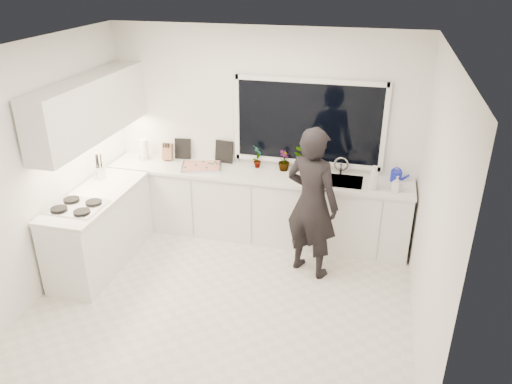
# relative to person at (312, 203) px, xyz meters

# --- Properties ---
(floor) EXTENTS (4.00, 3.50, 0.02)m
(floor) POSITION_rel_person_xyz_m (-0.81, -0.78, -0.91)
(floor) COLOR beige
(floor) RESTS_ON ground
(wall_back) EXTENTS (4.00, 0.02, 2.70)m
(wall_back) POSITION_rel_person_xyz_m (-0.81, 0.98, 0.45)
(wall_back) COLOR white
(wall_back) RESTS_ON ground
(wall_left) EXTENTS (0.02, 3.50, 2.70)m
(wall_left) POSITION_rel_person_xyz_m (-2.82, -0.78, 0.45)
(wall_left) COLOR white
(wall_left) RESTS_ON ground
(wall_right) EXTENTS (0.02, 3.50, 2.70)m
(wall_right) POSITION_rel_person_xyz_m (1.20, -0.78, 0.45)
(wall_right) COLOR white
(wall_right) RESTS_ON ground
(ceiling) EXTENTS (4.00, 3.50, 0.02)m
(ceiling) POSITION_rel_person_xyz_m (-0.81, -0.78, 1.81)
(ceiling) COLOR white
(ceiling) RESTS_ON wall_back
(window) EXTENTS (1.80, 0.02, 1.00)m
(window) POSITION_rel_person_xyz_m (-0.21, 0.95, 0.65)
(window) COLOR black
(window) RESTS_ON wall_back
(base_cabinets_back) EXTENTS (3.92, 0.58, 0.88)m
(base_cabinets_back) POSITION_rel_person_xyz_m (-0.81, 0.67, -0.46)
(base_cabinets_back) COLOR white
(base_cabinets_back) RESTS_ON floor
(base_cabinets_left) EXTENTS (0.58, 1.60, 0.88)m
(base_cabinets_left) POSITION_rel_person_xyz_m (-2.48, -0.43, -0.46)
(base_cabinets_left) COLOR white
(base_cabinets_left) RESTS_ON floor
(countertop_back) EXTENTS (3.94, 0.62, 0.04)m
(countertop_back) POSITION_rel_person_xyz_m (-0.81, 0.66, -0.00)
(countertop_back) COLOR silver
(countertop_back) RESTS_ON base_cabinets_back
(countertop_left) EXTENTS (0.62, 1.60, 0.04)m
(countertop_left) POSITION_rel_person_xyz_m (-2.48, -0.43, -0.00)
(countertop_left) COLOR silver
(countertop_left) RESTS_ON base_cabinets_left
(upper_cabinets) EXTENTS (0.34, 2.10, 0.70)m
(upper_cabinets) POSITION_rel_person_xyz_m (-2.60, -0.08, 0.95)
(upper_cabinets) COLOR white
(upper_cabinets) RESTS_ON wall_left
(sink) EXTENTS (0.58, 0.42, 0.14)m
(sink) POSITION_rel_person_xyz_m (0.24, 0.67, -0.03)
(sink) COLOR silver
(sink) RESTS_ON countertop_back
(faucet) EXTENTS (0.03, 0.03, 0.22)m
(faucet) POSITION_rel_person_xyz_m (0.24, 0.87, 0.13)
(faucet) COLOR silver
(faucet) RESTS_ON countertop_back
(stovetop) EXTENTS (0.56, 0.48, 0.03)m
(stovetop) POSITION_rel_person_xyz_m (-2.50, -0.78, 0.03)
(stovetop) COLOR black
(stovetop) RESTS_ON countertop_left
(person) EXTENTS (0.78, 0.66, 1.81)m
(person) POSITION_rel_person_xyz_m (0.00, 0.00, 0.00)
(person) COLOR black
(person) RESTS_ON floor
(pizza_tray) EXTENTS (0.60, 0.50, 0.03)m
(pizza_tray) POSITION_rel_person_xyz_m (-1.55, 0.64, 0.03)
(pizza_tray) COLOR #B5B6BA
(pizza_tray) RESTS_ON countertop_back
(pizza) EXTENTS (0.54, 0.45, 0.01)m
(pizza) POSITION_rel_person_xyz_m (-1.55, 0.64, 0.05)
(pizza) COLOR red
(pizza) RESTS_ON pizza_tray
(watering_can) EXTENTS (0.17, 0.17, 0.13)m
(watering_can) POSITION_rel_person_xyz_m (0.92, 0.83, 0.08)
(watering_can) COLOR #121BAD
(watering_can) RESTS_ON countertop_back
(paper_towel_roll) EXTENTS (0.12, 0.12, 0.26)m
(paper_towel_roll) POSITION_rel_person_xyz_m (-2.42, 0.77, 0.15)
(paper_towel_roll) COLOR white
(paper_towel_roll) RESTS_ON countertop_back
(knife_block) EXTENTS (0.14, 0.12, 0.22)m
(knife_block) POSITION_rel_person_xyz_m (-2.10, 0.81, 0.13)
(knife_block) COLOR #9A6D47
(knife_block) RESTS_ON countertop_back
(utensil_crock) EXTENTS (0.14, 0.14, 0.16)m
(utensil_crock) POSITION_rel_person_xyz_m (-2.66, 0.02, 0.10)
(utensil_crock) COLOR #B2B1B6
(utensil_crock) RESTS_ON countertop_left
(picture_frame_large) EXTENTS (0.22, 0.05, 0.28)m
(picture_frame_large) POSITION_rel_person_xyz_m (-1.92, 0.91, 0.16)
(picture_frame_large) COLOR black
(picture_frame_large) RESTS_ON countertop_back
(picture_frame_small) EXTENTS (0.25, 0.04, 0.30)m
(picture_frame_small) POSITION_rel_person_xyz_m (-1.32, 0.91, 0.17)
(picture_frame_small) COLOR black
(picture_frame_small) RESTS_ON countertop_back
(herb_plants) EXTENTS (0.83, 0.26, 0.31)m
(herb_plants) POSITION_rel_person_xyz_m (-0.38, 0.83, 0.17)
(herb_plants) COLOR #26662D
(herb_plants) RESTS_ON countertop_back
(soap_bottles) EXTENTS (0.40, 0.13, 0.30)m
(soap_bottles) POSITION_rel_person_xyz_m (0.73, 0.52, 0.15)
(soap_bottles) COLOR #D8BF66
(soap_bottles) RESTS_ON countertop_back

